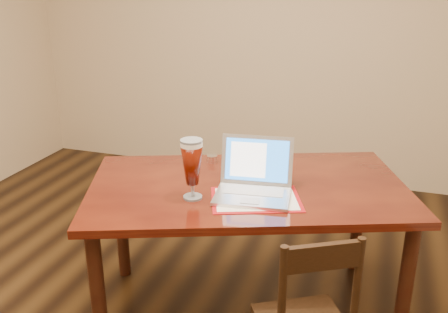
% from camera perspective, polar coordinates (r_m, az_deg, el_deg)
% --- Properties ---
extents(dining_table, '(1.84, 1.44, 1.06)m').
position_cam_1_polar(dining_table, '(2.61, 2.54, -4.90)').
color(dining_table, '#53190B').
rests_on(dining_table, ground).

